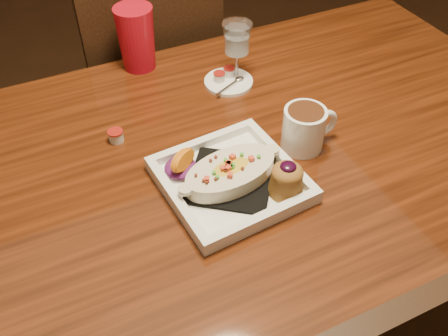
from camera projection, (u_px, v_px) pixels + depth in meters
name	position (u px, v px, depth m)	size (l,w,h in m)	color
floor	(233.00, 326.00, 1.58)	(7.00, 7.00, 0.00)	black
table	(237.00, 182.00, 1.12)	(1.50, 0.90, 0.75)	maroon
chair_far	(151.00, 89.00, 1.63)	(0.42, 0.42, 0.93)	black
plate	(236.00, 177.00, 0.96)	(0.27, 0.27, 0.08)	white
coffee_mug	(305.00, 127.00, 1.03)	(0.13, 0.09, 0.09)	white
goblet	(237.00, 42.00, 1.18)	(0.07, 0.07, 0.15)	silver
saucer	(228.00, 81.00, 1.23)	(0.12, 0.12, 0.08)	white
creamer_loose	(116.00, 136.00, 1.07)	(0.03, 0.03, 0.03)	silver
red_tumbler	(136.00, 38.00, 1.23)	(0.10, 0.10, 0.16)	red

